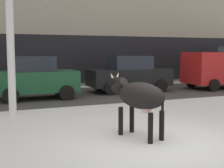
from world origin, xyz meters
The scene contains 6 objects.
ground_plane centered at (0.00, 0.00, 0.00)m, with size 120.00×120.00×0.00m, color white.
road_strip centered at (0.00, 7.97, 0.00)m, with size 60.00×5.60×0.01m, color #423F3F.
cow_black centered at (-0.21, 0.52, 0.99)m, with size 1.02×1.92×1.54m.
car_darkgreen_hatchback centered at (-1.52, 7.62, 0.93)m, with size 3.53×1.97×1.86m.
car_black_sedan centered at (3.32, 8.29, 0.91)m, with size 4.23×2.04×1.84m.
pedestrian_by_cars centered at (-0.94, 10.80, 0.88)m, with size 0.36×0.24×1.73m.
Camera 1 is at (-3.67, -6.06, 2.07)m, focal length 49.99 mm.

